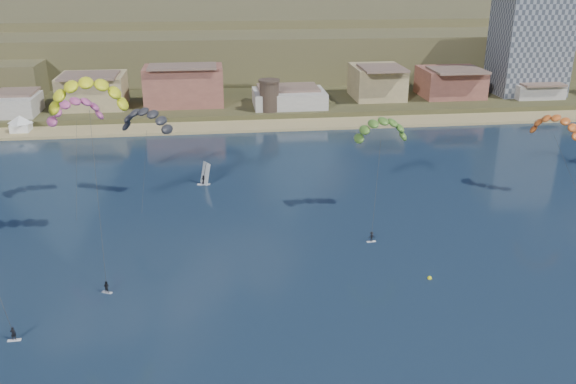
{
  "coord_description": "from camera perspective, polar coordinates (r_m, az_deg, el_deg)",
  "views": [
    {
      "loc": [
        -10.14,
        -50.28,
        42.04
      ],
      "look_at": [
        0.0,
        32.0,
        10.0
      ],
      "focal_mm": 38.52,
      "sensor_mm": 36.0,
      "label": 1
    }
  ],
  "objects": [
    {
      "name": "distant_kite_pink",
      "position": [
        111.4,
        -19.09,
        7.52
      ],
      "size": [
        10.55,
        8.17,
        21.09
      ],
      "color": "#262626",
      "rests_on": "ground"
    },
    {
      "name": "town",
      "position": [
        178.13,
        -16.76,
        9.23
      ],
      "size": [
        400.0,
        24.0,
        12.0
      ],
      "color": "beige",
      "rests_on": "ground"
    },
    {
      "name": "buoy",
      "position": [
        88.5,
        12.94,
        -7.75
      ],
      "size": [
        0.6,
        0.6,
        0.6
      ],
      "color": "#FFFC1A",
      "rests_on": "ground"
    },
    {
      "name": "watchtower",
      "position": [
        168.79,
        -1.74,
        8.92
      ],
      "size": [
        5.82,
        5.82,
        8.6
      ],
      "color": "#47382D",
      "rests_on": "ground"
    },
    {
      "name": "distant_kite_orange",
      "position": [
        121.55,
        23.53,
        5.94
      ],
      "size": [
        8.93,
        9.08,
        17.02
      ],
      "color": "#262626",
      "rests_on": "ground"
    },
    {
      "name": "apartment_tower",
      "position": [
        203.53,
        21.47,
        12.89
      ],
      "size": [
        20.0,
        16.0,
        32.0
      ],
      "color": "gray",
      "rests_on": "ground"
    },
    {
      "name": "distant_kite_dark",
      "position": [
        111.85,
        -13.02,
        6.86
      ],
      "size": [
        10.53,
        7.73,
        18.7
      ],
      "color": "#262626",
      "rests_on": "ground"
    },
    {
      "name": "beach",
      "position": [
        162.09,
        -3.22,
        6.16
      ],
      "size": [
        2200.0,
        12.0,
        0.9
      ],
      "color": "tan",
      "rests_on": "ground"
    },
    {
      "name": "foothills",
      "position": [
        286.52,
        -0.48,
        14.52
      ],
      "size": [
        940.0,
        210.0,
        18.0
      ],
      "color": "brown",
      "rests_on": "ground"
    },
    {
      "name": "kitesurfer_yellow",
      "position": [
        89.88,
        -18.07,
        8.93
      ],
      "size": [
        11.73,
        16.1,
        28.18
      ],
      "color": "silver",
      "rests_on": "ground"
    },
    {
      "name": "windsurfer",
      "position": [
        121.03,
        -7.73,
        1.31
      ],
      "size": [
        2.55,
        2.78,
        4.43
      ],
      "color": "silver",
      "rests_on": "ground"
    },
    {
      "name": "kitesurfer_green",
      "position": [
        102.07,
        8.64,
        5.98
      ],
      "size": [
        9.53,
        12.51,
        19.1
      ],
      "color": "silver",
      "rests_on": "ground"
    },
    {
      "name": "land",
      "position": [
        611.81,
        -6.34,
        17.07
      ],
      "size": [
        2200.0,
        900.0,
        4.0
      ],
      "color": "brown",
      "rests_on": "ground"
    }
  ]
}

